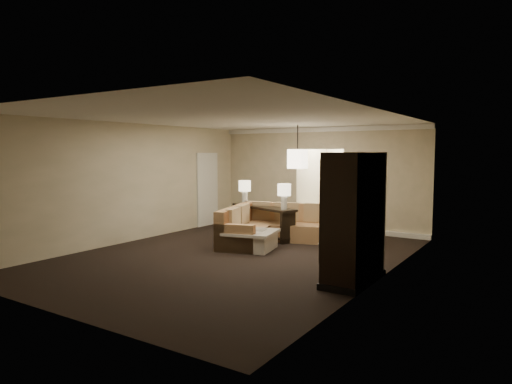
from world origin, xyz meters
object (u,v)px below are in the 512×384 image
Objects in this scene: armoire at (354,221)px; person at (338,197)px; console_table at (263,219)px; drink_table at (331,253)px; coffee_table at (251,240)px; sectional_sofa at (281,227)px.

armoire is 1.20× the size of person.
console_table is at bearing 142.61° from armoire.
drink_table is 4.95m from person.
armoire reaches higher than coffee_table.
person is (0.52, 3.59, 0.67)m from coffee_table.
drink_table is 0.31× the size of person.
coffee_table is 3.69m from person.
armoire is 5.28m from person.
console_table reaches higher than coffee_table.
drink_table is at bearing 159.11° from armoire.
armoire is (3.29, -2.51, 0.55)m from console_table.
sectional_sofa is 0.70m from console_table.
person is (0.39, 2.50, 0.54)m from sectional_sofa.
coffee_table is 2.24× the size of drink_table.
person is at bearing 85.23° from console_table.
sectional_sofa reaches higher than coffee_table.
coffee_table is 3.12m from armoire.
console_table is 4.17m from armoire.
sectional_sofa is at bearing -0.68° from console_table.
drink_table is (2.82, -2.33, -0.07)m from console_table.
sectional_sofa is 1.49× the size of console_table.
coffee_table is at bearing 156.87° from armoire.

